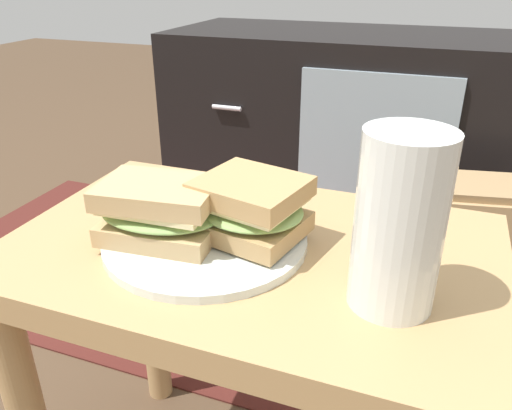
% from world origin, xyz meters
% --- Properties ---
extents(side_table, '(0.56, 0.36, 0.46)m').
position_xyz_m(side_table, '(0.00, 0.00, 0.37)').
color(side_table, tan).
rests_on(side_table, ground).
extents(tv_cabinet, '(0.96, 0.46, 0.58)m').
position_xyz_m(tv_cabinet, '(-0.08, 0.95, 0.29)').
color(tv_cabinet, black).
rests_on(tv_cabinet, ground).
extents(area_rug, '(1.23, 0.77, 0.01)m').
position_xyz_m(area_rug, '(-0.48, 0.55, 0.00)').
color(area_rug, '#4C1E19').
rests_on(area_rug, ground).
extents(plate, '(0.23, 0.23, 0.01)m').
position_xyz_m(plate, '(-0.05, -0.02, 0.47)').
color(plate, silver).
rests_on(plate, side_table).
extents(sandwich_front, '(0.14, 0.10, 0.07)m').
position_xyz_m(sandwich_front, '(-0.09, -0.04, 0.50)').
color(sandwich_front, tan).
rests_on(sandwich_front, plate).
extents(sandwich_back, '(0.14, 0.13, 0.07)m').
position_xyz_m(sandwich_back, '(-0.00, 0.00, 0.51)').
color(sandwich_back, tan).
rests_on(sandwich_back, plate).
extents(beer_glass, '(0.08, 0.08, 0.17)m').
position_xyz_m(beer_glass, '(0.16, -0.06, 0.54)').
color(beer_glass, silver).
rests_on(beer_glass, side_table).
extents(paper_bag, '(0.22, 0.17, 0.36)m').
position_xyz_m(paper_bag, '(0.29, 0.54, 0.18)').
color(paper_bag, tan).
rests_on(paper_bag, ground).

